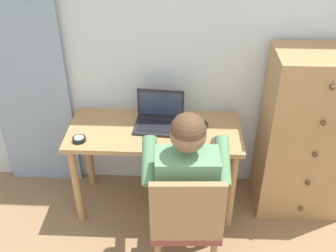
% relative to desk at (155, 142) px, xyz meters
% --- Properties ---
extents(wall_back, '(4.80, 0.05, 2.50)m').
position_rel_desk_xyz_m(wall_back, '(0.51, 0.34, 0.65)').
color(wall_back, silver).
rests_on(wall_back, ground_plane).
extents(curtain_panel, '(0.60, 0.03, 2.19)m').
position_rel_desk_xyz_m(curtain_panel, '(-0.96, 0.27, 0.50)').
color(curtain_panel, '#8EA3B7').
rests_on(curtain_panel, ground_plane).
extents(desk, '(1.23, 0.53, 0.71)m').
position_rel_desk_xyz_m(desk, '(0.00, 0.00, 0.00)').
color(desk, tan).
rests_on(desk, ground_plane).
extents(dresser, '(0.63, 0.45, 1.29)m').
position_rel_desk_xyz_m(dresser, '(1.10, 0.07, 0.05)').
color(dresser, tan).
rests_on(dresser, ground_plane).
extents(chair, '(0.44, 0.42, 0.90)m').
position_rel_desk_xyz_m(chair, '(0.23, -0.65, -0.09)').
color(chair, brown).
rests_on(chair, ground_plane).
extents(person_seated, '(0.54, 0.60, 1.21)m').
position_rel_desk_xyz_m(person_seated, '(0.22, -0.47, 0.09)').
color(person_seated, '#33384C').
rests_on(person_seated, ground_plane).
extents(laptop, '(0.36, 0.27, 0.24)m').
position_rel_desk_xyz_m(laptop, '(0.03, 0.07, 0.16)').
color(laptop, '#232326').
rests_on(laptop, desk).
extents(computer_mouse, '(0.07, 0.10, 0.03)m').
position_rel_desk_xyz_m(computer_mouse, '(0.35, 0.06, 0.13)').
color(computer_mouse, black).
rests_on(computer_mouse, desk).
extents(desk_clock, '(0.09, 0.09, 0.03)m').
position_rel_desk_xyz_m(desk_clock, '(-0.50, -0.16, 0.13)').
color(desk_clock, black).
rests_on(desk_clock, desk).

